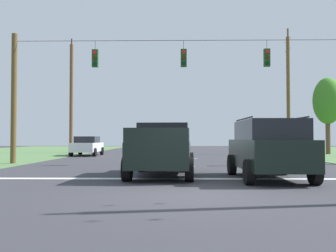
{
  "coord_description": "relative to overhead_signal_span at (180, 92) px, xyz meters",
  "views": [
    {
      "loc": [
        -0.31,
        -9.72,
        1.39
      ],
      "look_at": [
        -0.68,
        10.68,
        2.02
      ],
      "focal_mm": 41.95,
      "sensor_mm": 36.0,
      "label": 1
    }
  ],
  "objects": [
    {
      "name": "ground_plane",
      "position": [
        0.03,
        -11.25,
        -3.89
      ],
      "size": [
        120.0,
        120.0,
        0.0
      ],
      "primitive_type": "plane",
      "color": "#333338"
    },
    {
      "name": "lane_dash_3",
      "position": [
        0.03,
        18.0,
        -3.88
      ],
      "size": [
        2.5,
        0.15,
        0.01
      ],
      "primitive_type": "cube",
      "rotation": [
        0.0,
        0.0,
        1.57
      ],
      "color": "white",
      "rests_on": "ground"
    },
    {
      "name": "lane_dash_4",
      "position": [
        0.03,
        30.1,
        -3.88
      ],
      "size": [
        2.5,
        0.15,
        0.01
      ],
      "primitive_type": "cube",
      "rotation": [
        0.0,
        0.0,
        1.57
      ],
      "color": "white",
      "rests_on": "ground"
    },
    {
      "name": "lane_dash_0",
      "position": [
        0.03,
        -1.57,
        -3.88
      ],
      "size": [
        2.5,
        0.15,
        0.01
      ],
      "primitive_type": "cube",
      "rotation": [
        0.0,
        0.0,
        1.57
      ],
      "color": "white",
      "rests_on": "ground"
    },
    {
      "name": "utility_pole_near_left",
      "position": [
        -9.99,
        15.37,
        1.42
      ],
      "size": [
        0.33,
        1.82,
        10.72
      ],
      "color": "brown",
      "rests_on": "ground"
    },
    {
      "name": "overhead_signal_span",
      "position": [
        0.0,
        0.0,
        0.0
      ],
      "size": [
        18.28,
        0.31,
        7.06
      ],
      "color": "brown",
      "rests_on": "ground"
    },
    {
      "name": "suv_black",
      "position": [
        2.87,
        -7.69,
        -2.83
      ],
      "size": [
        2.26,
        4.83,
        2.05
      ],
      "color": "black",
      "rests_on": "ground"
    },
    {
      "name": "utility_pole_mid_right",
      "position": [
        9.86,
        14.17,
        1.59
      ],
      "size": [
        0.33,
        1.93,
        11.24
      ],
      "color": "brown",
      "rests_on": "ground"
    },
    {
      "name": "lane_dash_2",
      "position": [
        0.03,
        12.15,
        -3.88
      ],
      "size": [
        2.5,
        0.15,
        0.01
      ],
      "primitive_type": "cube",
      "rotation": [
        0.0,
        0.0,
        1.57
      ],
      "color": "white",
      "rests_on": "ground"
    },
    {
      "name": "pickup_truck",
      "position": [
        -0.74,
        -6.49,
        -2.92
      ],
      "size": [
        2.48,
        5.48,
        1.95
      ],
      "color": "black",
      "rests_on": "ground"
    },
    {
      "name": "lane_dash_1",
      "position": [
        0.03,
        5.74,
        -3.88
      ],
      "size": [
        2.5,
        0.15,
        0.01
      ],
      "primitive_type": "cube",
      "rotation": [
        0.0,
        0.0,
        1.57
      ],
      "color": "white",
      "rests_on": "ground"
    },
    {
      "name": "stop_bar_stripe",
      "position": [
        0.03,
        -7.57,
        -3.88
      ],
      "size": [
        15.59,
        0.45,
        0.01
      ],
      "primitive_type": "cube",
      "color": "white",
      "rests_on": "ground"
    },
    {
      "name": "distant_car_crossing_white",
      "position": [
        -7.25,
        9.96,
        -3.1
      ],
      "size": [
        2.04,
        4.31,
        1.52
      ],
      "color": "silver",
      "rests_on": "ground"
    },
    {
      "name": "tree_roadside_right",
      "position": [
        12.72,
        12.59,
        0.62
      ],
      "size": [
        2.45,
        2.45,
        6.55
      ],
      "color": "brown",
      "rests_on": "ground"
    }
  ]
}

